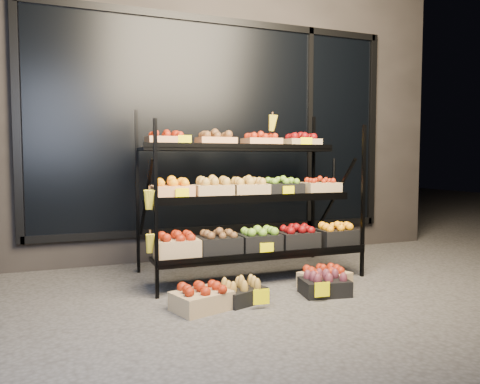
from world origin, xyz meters
name	(u,v)px	position (x,y,z in m)	size (l,w,h in m)	color
ground	(277,291)	(0.00, 0.00, 0.00)	(24.00, 24.00, 0.00)	#514F4C
building	(195,117)	(0.00, 2.59, 1.75)	(6.00, 2.08, 3.50)	#2D2826
display_rack	(250,198)	(-0.01, 0.60, 0.79)	(2.18, 1.02, 1.75)	black
tag_floor_a	(261,302)	(-0.33, -0.40, 0.06)	(0.13, 0.01, 0.12)	#FFEF00
tag_floor_b	(322,294)	(0.22, -0.40, 0.06)	(0.13, 0.01, 0.12)	#FFEF00
floor_crate_left	(202,297)	(-0.76, -0.24, 0.10)	(0.50, 0.43, 0.21)	tan
floor_crate_midleft	(241,292)	(-0.41, -0.18, 0.09)	(0.43, 0.37, 0.19)	black
floor_crate_midright	(325,277)	(0.46, -0.05, 0.10)	(0.48, 0.39, 0.21)	tan
floor_crate_right	(325,284)	(0.34, -0.23, 0.09)	(0.44, 0.35, 0.20)	black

